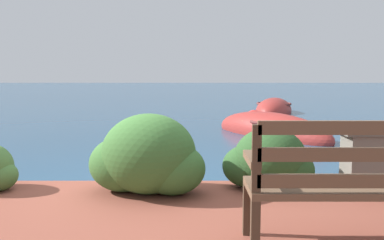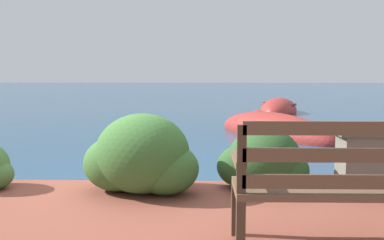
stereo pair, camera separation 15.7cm
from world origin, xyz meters
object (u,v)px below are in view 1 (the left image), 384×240
object	(u,v)px
rowboat_mid	(275,111)
park_bench	(348,182)
rowboat_nearest	(272,132)
mooring_buoy	(255,119)

from	to	relation	value
rowboat_mid	park_bench	bearing A→B (deg)	11.20
park_bench	rowboat_mid	bearing A→B (deg)	85.01
rowboat_nearest	rowboat_mid	bearing A→B (deg)	-45.94
park_bench	rowboat_nearest	xyz separation A→B (m)	(0.68, 6.52, -0.63)
park_bench	mooring_buoy	distance (m)	8.87
park_bench	mooring_buoy	xyz separation A→B (m)	(0.64, 8.83, -0.61)
park_bench	rowboat_mid	size ratio (longest dim) A/B	0.51
park_bench	rowboat_mid	world-z (taller)	park_bench
mooring_buoy	rowboat_mid	bearing A→B (deg)	67.66
rowboat_nearest	rowboat_mid	distance (m)	4.90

